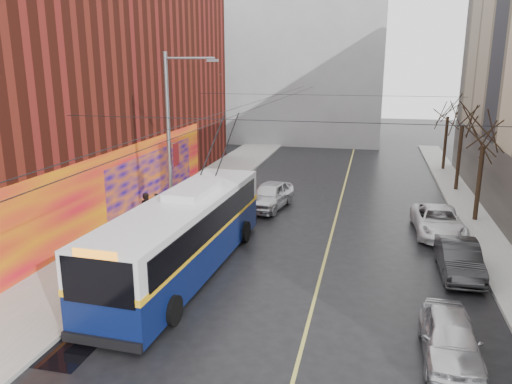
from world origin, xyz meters
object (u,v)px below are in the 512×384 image
tree_near (485,132)px  tree_mid (463,114)px  pedestrian_a (158,208)px  pedestrian_b (147,208)px  parked_car_a (450,338)px  parked_car_c (438,221)px  parked_car_b (459,258)px  following_car (270,195)px  pedestrian_c (163,222)px  tree_far (449,107)px  trolleybus (184,234)px  streetlight_pole (172,141)px

tree_near → tree_mid: bearing=90.0°
pedestrian_a → pedestrian_b: (-0.44, -0.39, 0.05)m
parked_car_a → parked_car_c: bearing=85.9°
parked_car_b → following_car: bearing=139.9°
parked_car_b → pedestrian_c: pedestrian_c is taller
tree_near → following_car: size_ratio=1.37×
tree_near → tree_far: (0.00, 14.00, 0.17)m
trolleybus → pedestrian_b: (-4.12, 5.20, -0.68)m
trolleybus → parked_car_c: (10.81, 7.43, -0.99)m
trolleybus → parked_car_c: bearing=36.9°
tree_far → tree_mid: bearing=-90.0°
following_car → pedestrian_b: pedestrian_b is taller
tree_far → following_car: size_ratio=1.40×
tree_far → parked_car_b: (-2.00, -21.74, -4.44)m
tree_mid → trolleybus: size_ratio=0.52×
pedestrian_a → pedestrian_c: bearing=-130.9°
parked_car_b → parked_car_c: bearing=92.0°
tree_far → tree_near: bearing=-90.0°
pedestrian_b → pedestrian_c: pedestrian_b is taller
streetlight_pole → tree_far: (15.14, 20.00, 0.30)m
streetlight_pole → tree_near: streetlight_pole is taller
streetlight_pole → parked_car_a: (11.94, -8.25, -4.16)m
streetlight_pole → pedestrian_a: streetlight_pole is taller
parked_car_a → parked_car_b: (1.20, 6.51, 0.02)m
parked_car_a → following_car: 16.56m
tree_far → parked_car_c: size_ratio=1.32×
pedestrian_b → streetlight_pole: bearing=-104.5°
tree_far → pedestrian_b: size_ratio=3.84×
parked_car_a → parked_car_c: parked_car_c is taller
parked_car_a → pedestrian_c: size_ratio=2.49×
streetlight_pole → tree_near: (15.14, 6.00, 0.13)m
streetlight_pole → pedestrian_c: (-0.36, -0.72, -3.89)m
tree_near → pedestrian_b: size_ratio=3.75×
pedestrian_c → parked_car_b: bearing=-140.5°
tree_far → parked_car_c: bearing=-97.7°
tree_far → parked_car_c: tree_far is taller
trolleybus → following_car: bearing=83.9°
tree_mid → parked_car_b: tree_mid is taller
parked_car_b → trolleybus: bearing=-169.1°
parked_car_a → parked_car_b: bearing=80.1°
pedestrian_a → pedestrian_c: (1.24, -2.25, 0.01)m
parked_car_c → following_car: size_ratio=1.06×
streetlight_pole → trolleybus: streetlight_pole is taller
tree_near → parked_car_a: (-3.20, -14.25, -4.29)m
pedestrian_b → pedestrian_c: 2.51m
tree_near → parked_car_c: tree_near is taller
following_car → pedestrian_a: pedestrian_a is taller
tree_near → parked_car_a: tree_near is taller
streetlight_pole → pedestrian_a: size_ratio=5.62×
tree_far → pedestrian_c: size_ratio=4.07×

